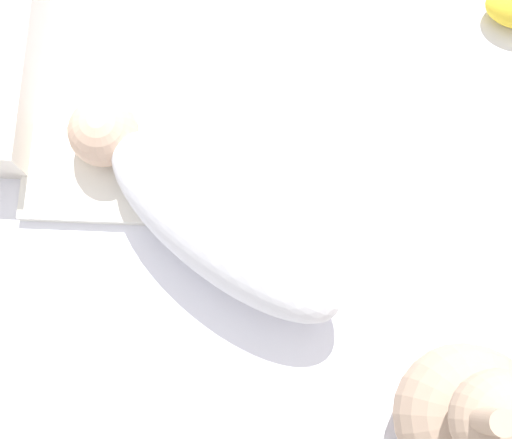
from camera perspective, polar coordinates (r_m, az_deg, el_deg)
name	(u,v)px	position (r m, az deg, el deg)	size (l,w,h in m)	color
ground_plane	(282,241)	(1.46, 2.09, -1.70)	(12.00, 12.00, 0.00)	#B2A893
bed_mattress	(284,229)	(1.36, 2.24, -0.80)	(1.55, 0.98, 0.21)	white
burp_cloth	(87,175)	(1.30, -13.35, 3.52)	(0.23, 0.17, 0.02)	white
swaddled_baby	(209,214)	(1.18, -3.78, 0.43)	(0.51, 0.43, 0.16)	white
bunny_plush	(472,417)	(1.12, 16.93, -14.89)	(0.22, 0.22, 0.38)	tan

